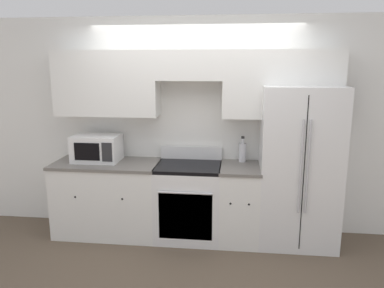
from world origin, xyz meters
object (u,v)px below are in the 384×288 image
Objects in this scene: oven_range at (189,201)px; refrigerator at (298,166)px; microwave at (97,148)px; bottle at (242,152)px.

refrigerator reaches higher than oven_range.
oven_range is 1.27m from microwave.
oven_range is 1.33m from refrigerator.
microwave is 1.77× the size of bottle.
oven_range is 0.87m from bottle.
refrigerator is 5.88× the size of bottle.
bottle is (0.62, 0.23, 0.57)m from oven_range.
microwave is 1.75m from bottle.
microwave reaches higher than bottle.
refrigerator is (1.25, 0.06, 0.46)m from oven_range.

